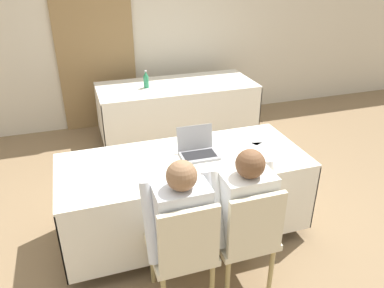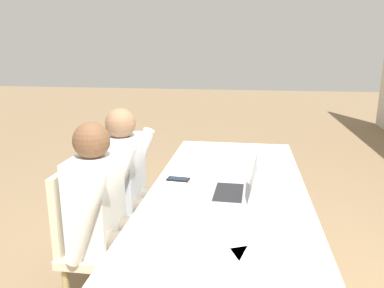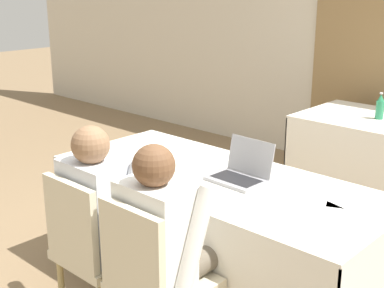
% 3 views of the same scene
% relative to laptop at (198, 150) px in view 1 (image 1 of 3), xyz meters
% --- Properties ---
extents(ground_plane, '(24.00, 24.00, 0.00)m').
position_rel_laptop_xyz_m(ground_plane, '(-0.14, -0.05, -0.80)').
color(ground_plane, '#846B4C').
extents(wall_back, '(12.00, 0.06, 2.70)m').
position_rel_laptop_xyz_m(wall_back, '(-0.14, 2.72, 0.55)').
color(wall_back, beige).
rests_on(wall_back, ground_plane).
extents(curtain_panel, '(1.05, 0.04, 2.65)m').
position_rel_laptop_xyz_m(curtain_panel, '(-0.57, 2.66, 0.52)').
color(curtain_panel, olive).
rests_on(curtain_panel, ground_plane).
extents(conference_table_near, '(2.08, 0.89, 0.76)m').
position_rel_laptop_xyz_m(conference_table_near, '(-0.14, -0.05, -0.22)').
color(conference_table_near, white).
rests_on(conference_table_near, ground_plane).
extents(conference_table_far, '(2.08, 0.89, 0.76)m').
position_rel_laptop_xyz_m(conference_table_far, '(0.37, 1.95, -0.22)').
color(conference_table_far, white).
rests_on(conference_table_far, ground_plane).
extents(laptop, '(0.32, 0.27, 0.23)m').
position_rel_laptop_xyz_m(laptop, '(0.00, 0.00, 0.00)').
color(laptop, '#99999E').
rests_on(laptop, conference_table_near).
extents(cell_phone, '(0.08, 0.14, 0.01)m').
position_rel_laptop_xyz_m(cell_phone, '(-0.21, -0.36, -0.04)').
color(cell_phone, black).
rests_on(cell_phone, conference_table_near).
extents(paper_beside_laptop, '(0.29, 0.35, 0.00)m').
position_rel_laptop_xyz_m(paper_beside_laptop, '(-0.42, 0.03, -0.04)').
color(paper_beside_laptop, white).
rests_on(paper_beside_laptop, conference_table_near).
extents(paper_centre_table, '(0.31, 0.36, 0.00)m').
position_rel_laptop_xyz_m(paper_centre_table, '(0.59, 0.17, -0.04)').
color(paper_centre_table, white).
rests_on(paper_centre_table, conference_table_near).
extents(paper_left_edge, '(0.28, 0.34, 0.00)m').
position_rel_laptop_xyz_m(paper_left_edge, '(0.57, -0.10, -0.04)').
color(paper_left_edge, white).
rests_on(paper_left_edge, conference_table_near).
extents(water_bottle, '(0.07, 0.07, 0.22)m').
position_rel_laptop_xyz_m(water_bottle, '(-0.04, 1.94, 0.06)').
color(water_bottle, '#288456').
rests_on(water_bottle, conference_table_far).
extents(chair_near_left, '(0.44, 0.44, 0.91)m').
position_rel_laptop_xyz_m(chair_near_left, '(-0.37, -0.80, -0.30)').
color(chair_near_left, tan).
rests_on(chair_near_left, ground_plane).
extents(chair_near_right, '(0.44, 0.44, 0.91)m').
position_rel_laptop_xyz_m(chair_near_right, '(0.10, -0.80, -0.30)').
color(chair_near_right, tan).
rests_on(chair_near_right, ground_plane).
extents(person_checkered_shirt, '(0.50, 0.52, 1.17)m').
position_rel_laptop_xyz_m(person_checkered_shirt, '(-0.37, -0.69, -0.14)').
color(person_checkered_shirt, '#665B4C').
rests_on(person_checkered_shirt, ground_plane).
extents(person_white_shirt, '(0.50, 0.52, 1.17)m').
position_rel_laptop_xyz_m(person_white_shirt, '(0.10, -0.69, -0.14)').
color(person_white_shirt, '#665B4C').
rests_on(person_white_shirt, ground_plane).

